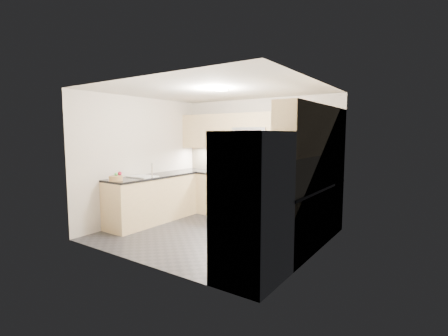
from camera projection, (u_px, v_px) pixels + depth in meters
floor at (213, 234)px, 5.72m from camera, size 3.60×3.20×0.00m
ceiling at (212, 90)px, 5.46m from camera, size 3.60×3.20×0.02m
wall_back at (257, 158)px, 6.90m from camera, size 3.60×0.02×2.50m
wall_front at (140, 173)px, 4.28m from camera, size 3.60×0.02×2.50m
wall_left at (142, 159)px, 6.61m from camera, size 0.02×3.20×2.50m
wall_right at (315, 171)px, 4.58m from camera, size 0.02×3.20×2.50m
base_cab_back_left at (208, 192)px, 7.35m from camera, size 1.42×0.60×0.90m
base_cab_back_right at (300, 204)px, 6.12m from camera, size 1.42×0.60×0.90m
base_cab_right at (297, 220)px, 4.95m from camera, size 0.60×1.70×0.90m
base_cab_peninsula at (153, 200)px, 6.52m from camera, size 0.60×2.00×0.90m
countertop_back_left at (208, 172)px, 7.31m from camera, size 1.42×0.63×0.04m
countertop_back_right at (301, 179)px, 6.08m from camera, size 1.42×0.63×0.04m
countertop_right at (298, 190)px, 4.90m from camera, size 0.63×1.70×0.04m
countertop_peninsula at (152, 176)px, 6.47m from camera, size 0.63×2.00×0.04m
upper_cab_back at (253, 131)px, 6.70m from camera, size 3.60×0.35×0.75m
upper_cab_right at (311, 130)px, 4.84m from camera, size 0.35×1.95×0.75m
backsplash_back at (257, 161)px, 6.90m from camera, size 3.60×0.01×0.51m
backsplash_right at (324, 171)px, 4.95m from camera, size 0.01×2.30×0.51m
gas_range at (249, 197)px, 6.72m from camera, size 0.76×0.65×0.91m
range_cooktop at (249, 175)px, 6.67m from camera, size 0.76×0.65×0.03m
oven_door_glass at (241, 200)px, 6.45m from camera, size 0.62×0.02×0.45m
oven_handle at (240, 187)px, 6.40m from camera, size 0.60×0.02×0.02m
microwave at (253, 137)px, 6.69m from camera, size 0.76×0.40×0.40m
microwave_door at (248, 137)px, 6.52m from camera, size 0.60×0.01×0.28m
refrigerator at (253, 207)px, 3.87m from camera, size 0.70×0.90×1.80m
fridge_handle_left at (219, 202)px, 3.92m from camera, size 0.02×0.02×1.20m
fridge_handle_right at (235, 197)px, 4.22m from camera, size 0.02×0.02×1.20m
sink_basin at (143, 180)px, 6.27m from camera, size 0.52×0.38×0.16m
faucet at (152, 171)px, 6.10m from camera, size 0.03×0.03×0.28m
utensil_bowl at (323, 176)px, 5.68m from camera, size 0.39×0.39×0.18m
cutting_board at (224, 172)px, 7.01m from camera, size 0.48×0.35×0.01m
fruit_basket at (116, 178)px, 5.72m from camera, size 0.25×0.25×0.09m
fruit_apple at (120, 174)px, 5.85m from camera, size 0.07×0.07×0.07m
fruit_pear at (116, 174)px, 5.75m from camera, size 0.06×0.06×0.06m
dish_towel_check at (231, 195)px, 6.53m from camera, size 0.16×0.02×0.30m
dish_towel_blue at (244, 196)px, 6.35m from camera, size 0.18×0.06×0.35m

